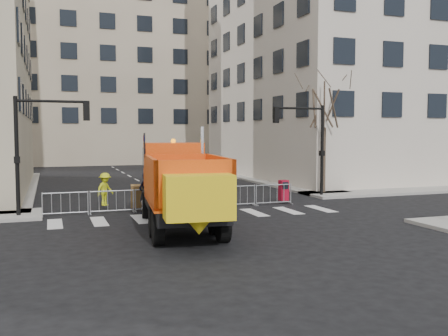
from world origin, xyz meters
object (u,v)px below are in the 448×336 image
object	(u,v)px
plow_truck	(181,184)
newspaper_box	(284,190)
cop_c	(191,195)
worker	(105,189)
cop_a	(145,193)
cop_b	(197,191)

from	to	relation	value
plow_truck	newspaper_box	size ratio (longest dim) A/B	9.71
newspaper_box	cop_c	bearing A→B (deg)	-173.18
cop_c	worker	world-z (taller)	worker
cop_a	worker	distance (m)	2.70
plow_truck	cop_c	bearing A→B (deg)	-13.66
cop_b	newspaper_box	world-z (taller)	cop_b
plow_truck	worker	size ratio (longest dim) A/B	6.49
cop_a	newspaper_box	world-z (taller)	cop_a
cop_b	cop_c	world-z (taller)	cop_b
plow_truck	worker	world-z (taller)	plow_truck
worker	newspaper_box	bearing A→B (deg)	-49.13
cop_a	cop_b	world-z (taller)	cop_a
cop_b	cop_c	distance (m)	0.37
plow_truck	worker	xyz separation A→B (m)	(-2.19, 6.66, -0.83)
plow_truck	cop_c	distance (m)	4.89
cop_b	worker	xyz separation A→B (m)	(-4.18, 2.17, 0.02)
newspaper_box	plow_truck	bearing A→B (deg)	-145.52
newspaper_box	cop_a	bearing A→B (deg)	-175.96
cop_c	plow_truck	bearing A→B (deg)	-0.06
cop_a	cop_b	distance (m)	2.57
cop_a	cop_b	bearing A→B (deg)	142.59
cop_b	cop_c	size ratio (longest dim) A/B	1.20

